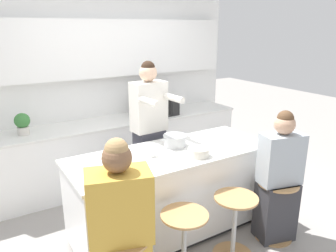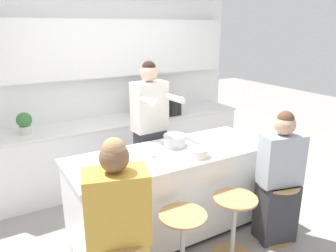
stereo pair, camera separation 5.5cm
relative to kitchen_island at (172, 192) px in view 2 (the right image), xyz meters
The scene contains 15 objects.
ground_plane 0.46m from the kitchen_island, ahead, with size 16.00×16.00×0.00m, color gray.
wall_back 2.05m from the kitchen_island, 90.00° to the left, with size 4.00×0.22×2.70m.
back_counter 1.44m from the kitchen_island, 90.00° to the left, with size 3.71×0.62×0.88m.
kitchen_island is the anchor object (origin of this frame).
bar_stool_center_left 0.70m from the kitchen_island, 113.79° to the right, with size 0.40×0.40×0.62m.
bar_stool_center_right 0.71m from the kitchen_island, 66.62° to the right, with size 0.40×0.40×0.62m.
bar_stool_rightmost 1.07m from the kitchen_island, 37.81° to the right, with size 0.40×0.40×0.62m.
person_cooking 0.73m from the kitchen_island, 83.86° to the left, with size 0.42×0.55×1.75m.
person_wrapped_blanket 1.10m from the kitchen_island, 142.77° to the right, with size 0.52×0.40×1.40m.
person_seated_near 1.07m from the kitchen_island, 37.89° to the right, with size 0.45×0.35×1.36m.
cooking_pot 0.54m from the kitchen_island, 48.23° to the left, with size 0.33×0.25×0.12m.
fruit_bowl 0.56m from the kitchen_island, 55.62° to the right, with size 0.21×0.21×0.08m.
coffee_cup_near 0.54m from the kitchen_island, behind, with size 0.11×0.07×0.08m.
microwave 1.64m from the kitchen_island, 66.28° to the left, with size 0.55×0.40×0.27m.
potted_plant 1.94m from the kitchen_island, 128.91° to the left, with size 0.18×0.18×0.26m.
Camera 2 is at (-1.59, -2.61, 2.11)m, focal length 35.00 mm.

